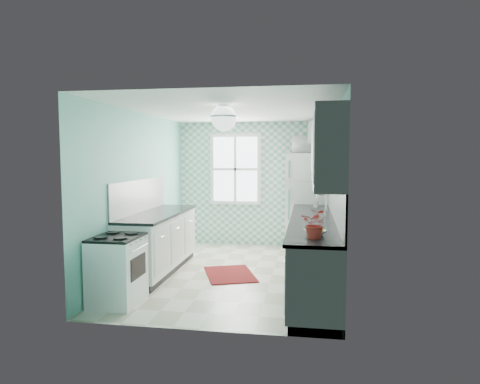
% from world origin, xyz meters
% --- Properties ---
extents(floor, '(3.00, 4.40, 0.02)m').
position_xyz_m(floor, '(0.00, 0.00, -0.01)').
color(floor, silver).
rests_on(floor, ground).
extents(ceiling, '(3.00, 4.40, 0.02)m').
position_xyz_m(ceiling, '(0.00, 0.00, 2.51)').
color(ceiling, white).
rests_on(ceiling, wall_back).
extents(wall_back, '(3.00, 0.02, 2.50)m').
position_xyz_m(wall_back, '(0.00, 2.21, 1.25)').
color(wall_back, '#6FC0B0').
rests_on(wall_back, floor).
extents(wall_front, '(3.00, 0.02, 2.50)m').
position_xyz_m(wall_front, '(0.00, -2.21, 1.25)').
color(wall_front, '#6FC0B0').
rests_on(wall_front, floor).
extents(wall_left, '(0.02, 4.40, 2.50)m').
position_xyz_m(wall_left, '(-1.51, 0.00, 1.25)').
color(wall_left, '#6FC0B0').
rests_on(wall_left, floor).
extents(wall_right, '(0.02, 4.40, 2.50)m').
position_xyz_m(wall_right, '(1.51, 0.00, 1.25)').
color(wall_right, '#6FC0B0').
rests_on(wall_right, floor).
extents(accent_wall, '(3.00, 0.01, 2.50)m').
position_xyz_m(accent_wall, '(0.00, 2.19, 1.25)').
color(accent_wall, '#68B196').
rests_on(accent_wall, wall_back).
extents(window, '(1.04, 0.05, 1.44)m').
position_xyz_m(window, '(-0.35, 2.16, 1.55)').
color(window, white).
rests_on(window, wall_back).
extents(backsplash_right, '(0.02, 3.60, 0.51)m').
position_xyz_m(backsplash_right, '(1.49, -0.40, 1.20)').
color(backsplash_right, white).
rests_on(backsplash_right, wall_right).
extents(backsplash_left, '(0.02, 2.15, 0.51)m').
position_xyz_m(backsplash_left, '(-1.49, -0.07, 1.20)').
color(backsplash_left, white).
rests_on(backsplash_left, wall_left).
extents(upper_cabinets_right, '(0.33, 3.20, 0.90)m').
position_xyz_m(upper_cabinets_right, '(1.33, -0.60, 1.90)').
color(upper_cabinets_right, white).
rests_on(upper_cabinets_right, wall_right).
extents(upper_cabinet_fridge, '(0.40, 0.74, 0.40)m').
position_xyz_m(upper_cabinet_fridge, '(1.30, 1.83, 2.25)').
color(upper_cabinet_fridge, white).
rests_on(upper_cabinet_fridge, wall_right).
extents(ceiling_light, '(0.34, 0.34, 0.35)m').
position_xyz_m(ceiling_light, '(0.00, -0.80, 2.32)').
color(ceiling_light, silver).
rests_on(ceiling_light, ceiling).
extents(base_cabinets_right, '(0.60, 3.60, 0.90)m').
position_xyz_m(base_cabinets_right, '(1.20, -0.40, 0.45)').
color(base_cabinets_right, white).
rests_on(base_cabinets_right, floor).
extents(countertop_right, '(0.63, 3.60, 0.04)m').
position_xyz_m(countertop_right, '(1.19, -0.40, 0.92)').
color(countertop_right, black).
rests_on(countertop_right, base_cabinets_right).
extents(base_cabinets_left, '(0.60, 2.15, 0.90)m').
position_xyz_m(base_cabinets_left, '(-1.20, -0.07, 0.45)').
color(base_cabinets_left, white).
rests_on(base_cabinets_left, floor).
extents(countertop_left, '(0.63, 2.15, 0.04)m').
position_xyz_m(countertop_left, '(-1.19, -0.07, 0.92)').
color(countertop_left, black).
rests_on(countertop_left, base_cabinets_left).
extents(fridge, '(0.81, 0.80, 1.87)m').
position_xyz_m(fridge, '(1.11, 1.77, 0.93)').
color(fridge, white).
rests_on(fridge, floor).
extents(stove, '(0.55, 0.68, 0.82)m').
position_xyz_m(stove, '(-1.20, -1.54, 0.43)').
color(stove, silver).
rests_on(stove, floor).
extents(sink, '(0.55, 0.47, 0.53)m').
position_xyz_m(sink, '(1.20, 0.46, 0.93)').
color(sink, silver).
rests_on(sink, countertop_right).
extents(rug, '(0.99, 1.17, 0.02)m').
position_xyz_m(rug, '(-0.06, -0.08, 0.01)').
color(rug, maroon).
rests_on(rug, floor).
extents(dish_towel, '(0.09, 0.24, 0.37)m').
position_xyz_m(dish_towel, '(0.89, 0.29, 0.48)').
color(dish_towel, '#4DB6AD').
rests_on(dish_towel, base_cabinets_right).
extents(fruit_bowl, '(0.30, 0.30, 0.06)m').
position_xyz_m(fruit_bowl, '(1.20, -1.61, 0.97)').
color(fruit_bowl, white).
rests_on(fruit_bowl, countertop_right).
extents(potted_plant, '(0.36, 0.34, 0.33)m').
position_xyz_m(potted_plant, '(1.20, -1.84, 1.10)').
color(potted_plant, red).
rests_on(potted_plant, countertop_right).
extents(soap_bottle, '(0.09, 0.09, 0.17)m').
position_xyz_m(soap_bottle, '(1.25, 0.98, 1.02)').
color(soap_bottle, '#95BAC3').
rests_on(soap_bottle, countertop_right).
extents(microwave, '(0.61, 0.43, 0.33)m').
position_xyz_m(microwave, '(1.11, 1.77, 2.03)').
color(microwave, white).
rests_on(microwave, fridge).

